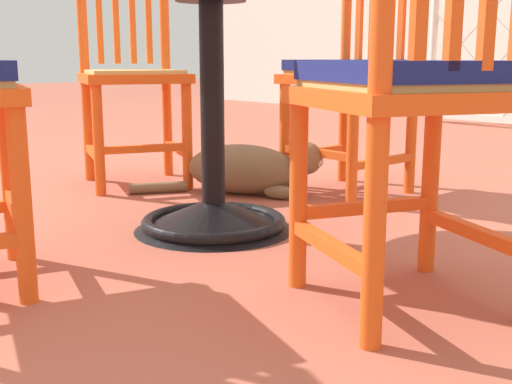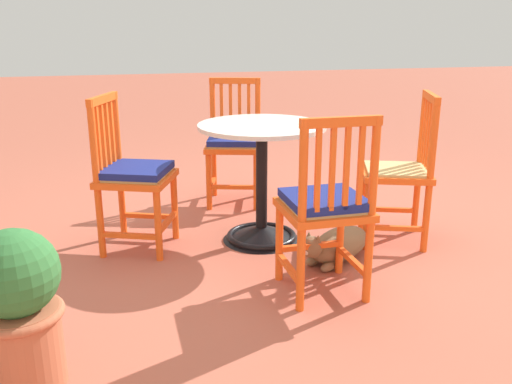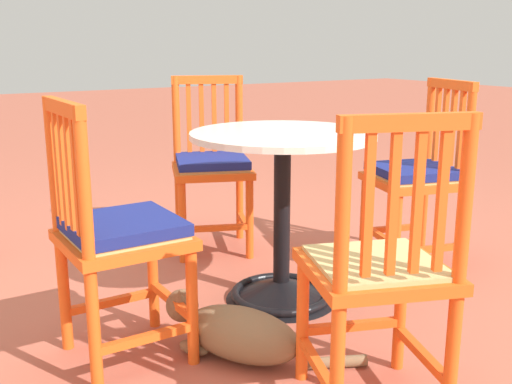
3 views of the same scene
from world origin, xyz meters
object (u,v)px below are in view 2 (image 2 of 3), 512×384
at_px(orange_chair_by_planter, 400,173).
at_px(terracotta_planter, 18,307).
at_px(orange_chair_tucked_in, 234,144).
at_px(cafe_table, 262,196).
at_px(orange_chair_facing_out, 133,176).
at_px(tabby_cat, 336,246).
at_px(orange_chair_at_corner, 325,208).

relative_size(orange_chair_by_planter, terracotta_planter, 1.47).
xyz_separation_m(orange_chair_by_planter, orange_chair_tucked_in, (0.81, -1.00, 0.01)).
bearing_deg(cafe_table, orange_chair_facing_out, -5.06).
xyz_separation_m(orange_chair_by_planter, tabby_cat, (0.49, 0.21, -0.34)).
relative_size(orange_chair_facing_out, orange_chair_at_corner, 1.00).
height_order(tabby_cat, terracotta_planter, terracotta_planter).
bearing_deg(tabby_cat, orange_chair_tucked_in, -75.07).
bearing_deg(tabby_cat, terracotta_planter, 26.59).
xyz_separation_m(orange_chair_at_corner, tabby_cat, (-0.20, -0.33, -0.35)).
distance_m(cafe_table, orange_chair_tucked_in, 0.81).
relative_size(orange_chair_at_corner, orange_chair_by_planter, 1.00).
relative_size(orange_chair_facing_out, terracotta_planter, 1.47).
relative_size(orange_chair_at_corner, tabby_cat, 1.60).
relative_size(cafe_table, terracotta_planter, 1.23).
relative_size(tabby_cat, terracotta_planter, 0.92).
xyz_separation_m(orange_chair_facing_out, orange_chair_at_corner, (-0.88, 0.82, 0.00)).
height_order(orange_chair_facing_out, orange_chair_tucked_in, same).
bearing_deg(orange_chair_by_planter, orange_chair_at_corner, 38.22).
distance_m(orange_chair_at_corner, orange_chair_tucked_in, 1.55).
bearing_deg(orange_chair_by_planter, cafe_table, -14.49).
relative_size(orange_chair_facing_out, orange_chair_by_planter, 1.00).
xyz_separation_m(orange_chair_facing_out, orange_chair_by_planter, (-1.57, 0.28, -0.01)).
bearing_deg(terracotta_planter, cafe_table, -135.48).
xyz_separation_m(orange_chair_tucked_in, terracotta_planter, (1.21, 1.99, -0.12)).
bearing_deg(orange_chair_at_corner, orange_chair_facing_out, -43.10).
bearing_deg(tabby_cat, orange_chair_by_planter, -156.23).
xyz_separation_m(cafe_table, terracotta_planter, (1.21, 1.19, 0.04)).
height_order(orange_chair_facing_out, tabby_cat, orange_chair_facing_out).
bearing_deg(tabby_cat, orange_chair_facing_out, -24.46).
distance_m(orange_chair_at_corner, orange_chair_by_planter, 0.88).
xyz_separation_m(orange_chair_facing_out, terracotta_planter, (0.46, 1.26, -0.12)).
bearing_deg(cafe_table, orange_chair_at_corner, 99.00).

